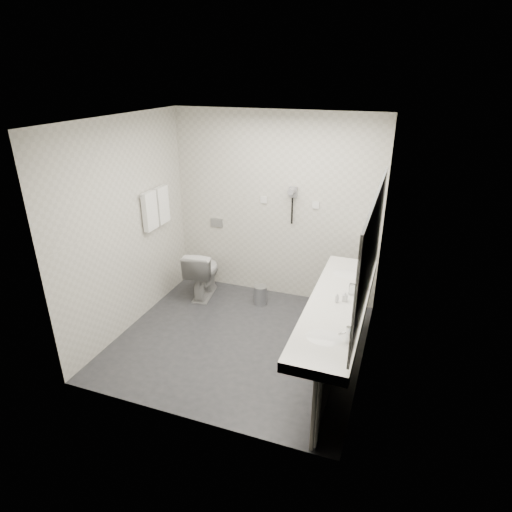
% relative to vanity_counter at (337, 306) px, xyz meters
% --- Properties ---
extents(floor, '(2.80, 2.80, 0.00)m').
position_rel_vanity_counter_xyz_m(floor, '(-1.12, 0.20, -0.80)').
color(floor, '#292A2E').
rests_on(floor, ground).
extents(ceiling, '(2.80, 2.80, 0.00)m').
position_rel_vanity_counter_xyz_m(ceiling, '(-1.12, 0.20, 1.70)').
color(ceiling, silver).
rests_on(ceiling, wall_back).
extents(wall_back, '(2.80, 0.00, 2.80)m').
position_rel_vanity_counter_xyz_m(wall_back, '(-1.12, 1.50, 0.45)').
color(wall_back, beige).
rests_on(wall_back, floor).
extents(wall_front, '(2.80, 0.00, 2.80)m').
position_rel_vanity_counter_xyz_m(wall_front, '(-1.12, -1.10, 0.45)').
color(wall_front, beige).
rests_on(wall_front, floor).
extents(wall_left, '(0.00, 2.60, 2.60)m').
position_rel_vanity_counter_xyz_m(wall_left, '(-2.52, 0.20, 0.45)').
color(wall_left, beige).
rests_on(wall_left, floor).
extents(wall_right, '(0.00, 2.60, 2.60)m').
position_rel_vanity_counter_xyz_m(wall_right, '(0.27, 0.20, 0.45)').
color(wall_right, beige).
rests_on(wall_right, floor).
extents(vanity_counter, '(0.55, 2.20, 0.10)m').
position_rel_vanity_counter_xyz_m(vanity_counter, '(0.00, 0.00, 0.00)').
color(vanity_counter, silver).
rests_on(vanity_counter, floor).
extents(vanity_panel, '(0.03, 2.15, 0.75)m').
position_rel_vanity_counter_xyz_m(vanity_panel, '(0.02, 0.00, -0.42)').
color(vanity_panel, gray).
rests_on(vanity_panel, floor).
extents(vanity_post_near, '(0.06, 0.06, 0.75)m').
position_rel_vanity_counter_xyz_m(vanity_post_near, '(0.05, -1.04, -0.42)').
color(vanity_post_near, silver).
rests_on(vanity_post_near, floor).
extents(vanity_post_far, '(0.06, 0.06, 0.75)m').
position_rel_vanity_counter_xyz_m(vanity_post_far, '(0.05, 1.04, -0.42)').
color(vanity_post_far, silver).
rests_on(vanity_post_far, floor).
extents(mirror, '(0.02, 2.20, 1.05)m').
position_rel_vanity_counter_xyz_m(mirror, '(0.26, 0.00, 0.65)').
color(mirror, '#B2BCC6').
rests_on(mirror, wall_right).
extents(basin_near, '(0.40, 0.31, 0.05)m').
position_rel_vanity_counter_xyz_m(basin_near, '(0.00, -0.65, 0.04)').
color(basin_near, silver).
rests_on(basin_near, vanity_counter).
extents(basin_far, '(0.40, 0.31, 0.05)m').
position_rel_vanity_counter_xyz_m(basin_far, '(0.00, 0.65, 0.04)').
color(basin_far, silver).
rests_on(basin_far, vanity_counter).
extents(faucet_near, '(0.04, 0.04, 0.15)m').
position_rel_vanity_counter_xyz_m(faucet_near, '(0.19, -0.65, 0.12)').
color(faucet_near, silver).
rests_on(faucet_near, vanity_counter).
extents(faucet_far, '(0.04, 0.04, 0.15)m').
position_rel_vanity_counter_xyz_m(faucet_far, '(0.19, 0.65, 0.12)').
color(faucet_far, silver).
rests_on(faucet_far, vanity_counter).
extents(soap_bottle_a, '(0.05, 0.05, 0.10)m').
position_rel_vanity_counter_xyz_m(soap_bottle_a, '(0.06, 0.04, 0.10)').
color(soap_bottle_a, beige).
rests_on(soap_bottle_a, vanity_counter).
extents(soap_bottle_c, '(0.05, 0.05, 0.10)m').
position_rel_vanity_counter_xyz_m(soap_bottle_c, '(-0.01, -0.01, 0.10)').
color(soap_bottle_c, beige).
rests_on(soap_bottle_c, vanity_counter).
extents(glass_left, '(0.07, 0.07, 0.12)m').
position_rel_vanity_counter_xyz_m(glass_left, '(0.11, 0.20, 0.11)').
color(glass_left, silver).
rests_on(glass_left, vanity_counter).
extents(glass_right, '(0.09, 0.09, 0.12)m').
position_rel_vanity_counter_xyz_m(glass_right, '(0.22, 0.36, 0.11)').
color(glass_right, silver).
rests_on(glass_right, vanity_counter).
extents(toilet, '(0.49, 0.74, 0.70)m').
position_rel_vanity_counter_xyz_m(toilet, '(-2.02, 1.08, -0.45)').
color(toilet, silver).
rests_on(toilet, floor).
extents(flush_plate, '(0.18, 0.02, 0.12)m').
position_rel_vanity_counter_xyz_m(flush_plate, '(-1.98, 1.49, 0.15)').
color(flush_plate, '#B2B5BA').
rests_on(flush_plate, wall_back).
extents(pedal_bin, '(0.23, 0.23, 0.25)m').
position_rel_vanity_counter_xyz_m(pedal_bin, '(-1.18, 1.10, -0.67)').
color(pedal_bin, '#B2B5BA').
rests_on(pedal_bin, floor).
extents(bin_lid, '(0.18, 0.18, 0.02)m').
position_rel_vanity_counter_xyz_m(bin_lid, '(-1.18, 1.10, -0.54)').
color(bin_lid, '#B2B5BA').
rests_on(bin_lid, pedal_bin).
extents(towel_rail, '(0.02, 0.62, 0.02)m').
position_rel_vanity_counter_xyz_m(towel_rail, '(-2.47, 0.75, 0.75)').
color(towel_rail, silver).
rests_on(towel_rail, wall_left).
extents(towel_near, '(0.07, 0.24, 0.48)m').
position_rel_vanity_counter_xyz_m(towel_near, '(-2.46, 0.61, 0.53)').
color(towel_near, white).
rests_on(towel_near, towel_rail).
extents(towel_far, '(0.07, 0.24, 0.48)m').
position_rel_vanity_counter_xyz_m(towel_far, '(-2.46, 0.89, 0.53)').
color(towel_far, white).
rests_on(towel_far, towel_rail).
extents(dryer_cradle, '(0.10, 0.04, 0.14)m').
position_rel_vanity_counter_xyz_m(dryer_cradle, '(-0.88, 1.47, 0.70)').
color(dryer_cradle, gray).
rests_on(dryer_cradle, wall_back).
extents(dryer_barrel, '(0.08, 0.14, 0.08)m').
position_rel_vanity_counter_xyz_m(dryer_barrel, '(-0.88, 1.40, 0.73)').
color(dryer_barrel, gray).
rests_on(dryer_barrel, dryer_cradle).
extents(dryer_cord, '(0.02, 0.02, 0.35)m').
position_rel_vanity_counter_xyz_m(dryer_cord, '(-0.88, 1.46, 0.45)').
color(dryer_cord, black).
rests_on(dryer_cord, dryer_cradle).
extents(switch_plate_a, '(0.09, 0.02, 0.09)m').
position_rel_vanity_counter_xyz_m(switch_plate_a, '(-1.27, 1.49, 0.55)').
color(switch_plate_a, silver).
rests_on(switch_plate_a, wall_back).
extents(switch_plate_b, '(0.09, 0.02, 0.09)m').
position_rel_vanity_counter_xyz_m(switch_plate_b, '(-0.57, 1.49, 0.55)').
color(switch_plate_b, silver).
rests_on(switch_plate_b, wall_back).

